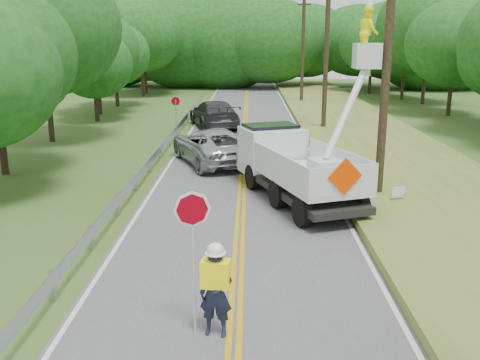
{
  "coord_description": "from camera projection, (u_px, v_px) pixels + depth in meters",
  "views": [
    {
      "loc": [
        0.28,
        -9.81,
        5.69
      ],
      "look_at": [
        0.0,
        6.0,
        1.5
      ],
      "focal_mm": 39.9,
      "sensor_mm": 36.0,
      "label": 1
    }
  ],
  "objects": [
    {
      "name": "road",
      "position": [
        243.0,
        167.0,
        24.47
      ],
      "size": [
        7.2,
        96.0,
        0.03
      ],
      "color": "#4F4E51",
      "rests_on": "ground"
    },
    {
      "name": "ground",
      "position": [
        235.0,
        325.0,
        10.94
      ],
      "size": [
        140.0,
        140.0,
        0.0
      ],
      "primitive_type": "plane",
      "color": "#415420",
      "rests_on": "ground"
    },
    {
      "name": "suv_silver",
      "position": [
        212.0,
        146.0,
        25.05
      ],
      "size": [
        4.75,
        6.47,
        1.64
      ],
      "primitive_type": "imported",
      "rotation": [
        0.0,
        0.0,
        3.53
      ],
      "color": "#ABADB2",
      "rests_on": "road"
    },
    {
      "name": "bucket_truck",
      "position": [
        293.0,
        155.0,
        19.79
      ],
      "size": [
        4.93,
        7.23,
        6.74
      ],
      "color": "black",
      "rests_on": "road"
    },
    {
      "name": "suv_darkgrey",
      "position": [
        214.0,
        114.0,
        35.23
      ],
      "size": [
        4.04,
        6.5,
        1.76
      ],
      "primitive_type": "imported",
      "rotation": [
        0.0,
        0.0,
        3.42
      ],
      "color": "#32353A",
      "rests_on": "road"
    },
    {
      "name": "yard_sign",
      "position": [
        398.0,
        193.0,
        18.42
      ],
      "size": [
        0.49,
        0.22,
        0.76
      ],
      "color": "white",
      "rests_on": "ground"
    },
    {
      "name": "flagger",
      "position": [
        215.0,
        286.0,
        10.32
      ],
      "size": [
        1.14,
        0.52,
        2.92
      ],
      "color": "#191E33",
      "rests_on": "road"
    },
    {
      "name": "stop_sign_permanent",
      "position": [
        176.0,
        111.0,
        30.99
      ],
      "size": [
        0.53,
        0.06,
        2.47
      ],
      "color": "#A3A4AB",
      "rests_on": "ground"
    },
    {
      "name": "utility_poles",
      "position": [
        347.0,
        48.0,
        25.95
      ],
      "size": [
        1.6,
        43.3,
        10.0
      ],
      "color": "black",
      "rests_on": "ground"
    },
    {
      "name": "treeline_horizon",
      "position": [
        252.0,
        41.0,
        63.77
      ],
      "size": [
        56.79,
        15.76,
        12.36
      ],
      "color": "#144C0F",
      "rests_on": "ground"
    },
    {
      "name": "tall_grass_verge",
      "position": [
        398.0,
        164.0,
        24.31
      ],
      "size": [
        7.0,
        96.0,
        0.3
      ],
      "primitive_type": "cube",
      "color": "olive",
      "rests_on": "ground"
    },
    {
      "name": "treeline_left",
      "position": [
        91.0,
        44.0,
        36.94
      ],
      "size": [
        9.04,
        53.66,
        10.13
      ],
      "color": "#332319",
      "rests_on": "ground"
    },
    {
      "name": "guardrail",
      "position": [
        159.0,
        151.0,
        25.28
      ],
      "size": [
        0.18,
        48.0,
        0.77
      ],
      "color": "#A3A4AB",
      "rests_on": "ground"
    }
  ]
}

